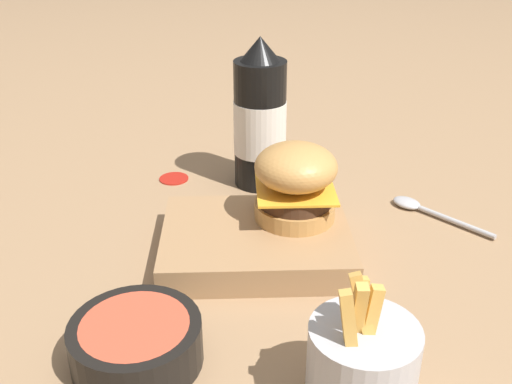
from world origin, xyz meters
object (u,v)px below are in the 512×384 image
object	(u,v)px
burger	(295,182)
fries_basket	(362,366)
serving_board	(256,242)
ketchup_bottle	(258,121)
side_bowl	(136,342)
spoon	(420,208)

from	to	relation	value
burger	fries_basket	distance (m)	0.27
serving_board	fries_basket	distance (m)	0.26
serving_board	fries_basket	size ratio (longest dim) A/B	1.70
ketchup_bottle	fries_basket	world-z (taller)	ketchup_bottle
fries_basket	side_bowl	xyz separation A→B (m)	(0.20, -0.06, -0.02)
serving_board	ketchup_bottle	xyz separation A→B (m)	(-0.01, -0.20, 0.08)
fries_basket	serving_board	bearing A→B (deg)	-71.76
serving_board	fries_basket	xyz separation A→B (m)	(-0.08, 0.24, 0.03)
serving_board	burger	size ratio (longest dim) A/B	2.26
serving_board	ketchup_bottle	size ratio (longest dim) A/B	1.02
spoon	ketchup_bottle	bearing A→B (deg)	22.96
serving_board	side_bowl	xyz separation A→B (m)	(0.12, 0.18, 0.01)
fries_basket	spoon	size ratio (longest dim) A/B	1.08
serving_board	ketchup_bottle	distance (m)	0.22
serving_board	spoon	world-z (taller)	serving_board
ketchup_bottle	spoon	bearing A→B (deg)	155.63
serving_board	fries_basket	world-z (taller)	fries_basket
side_bowl	fries_basket	bearing A→B (deg)	162.95
side_bowl	serving_board	bearing A→B (deg)	-123.32
ketchup_bottle	side_bowl	world-z (taller)	ketchup_bottle
burger	fries_basket	size ratio (longest dim) A/B	0.75
fries_basket	side_bowl	size ratio (longest dim) A/B	1.07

